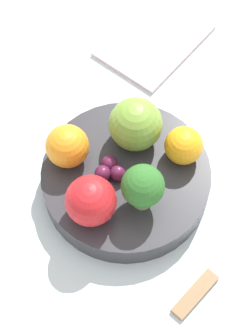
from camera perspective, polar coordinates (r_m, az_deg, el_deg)
ground_plane at (r=0.69m, az=0.00°, el=-2.57°), size 6.00×6.00×0.00m
table_surface at (r=0.68m, az=0.00°, el=-2.20°), size 1.20×1.20×0.02m
bowl at (r=0.65m, az=0.00°, el=-1.14°), size 0.20×0.20×0.03m
broccoli at (r=0.59m, az=1.71°, el=-1.94°), size 0.05×0.05×0.06m
apple_red at (r=0.64m, az=0.98°, el=4.48°), size 0.06×0.06×0.06m
apple_green at (r=0.59m, az=-3.61°, el=-3.34°), size 0.06×0.06×0.06m
orange_front at (r=0.63m, az=5.88°, el=2.29°), size 0.04×0.04×0.04m
orange_back at (r=0.63m, az=-5.98°, el=2.21°), size 0.05×0.05×0.05m
grape_cluster at (r=0.63m, az=-1.68°, el=-0.12°), size 0.03×0.03×0.02m
napkin at (r=0.80m, az=2.89°, el=12.82°), size 0.17×0.14×0.01m
spoon at (r=0.62m, az=7.03°, el=-12.60°), size 0.06×0.03×0.01m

